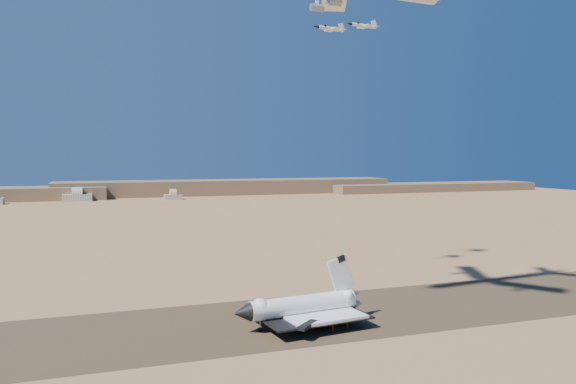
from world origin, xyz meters
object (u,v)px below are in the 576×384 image
object	(u,v)px
crew_c	(327,326)
crew_a	(333,328)
shuttle	(302,308)
chase_jet_f	(363,25)
chase_jet_e	(330,28)
crew_b	(347,326)

from	to	relation	value
crew_c	crew_a	bearing A→B (deg)	151.91
shuttle	chase_jet_f	distance (m)	126.77
crew_a	chase_jet_e	distance (m)	118.06
crew_c	chase_jet_e	size ratio (longest dim) A/B	0.11
shuttle	chase_jet_e	size ratio (longest dim) A/B	2.75
crew_a	chase_jet_f	size ratio (longest dim) A/B	0.12
crew_b	chase_jet_e	xyz separation A→B (m)	(21.48, 62.00, 96.40)
crew_a	chase_jet_e	size ratio (longest dim) A/B	0.13
shuttle	crew_b	xyz separation A→B (m)	(10.87, -7.39, -4.23)
shuttle	chase_jet_e	bearing A→B (deg)	52.53
shuttle	crew_c	bearing A→B (deg)	-48.11
chase_jet_f	shuttle	bearing A→B (deg)	-137.92
crew_a	shuttle	bearing A→B (deg)	29.74
shuttle	crew_c	xyz separation A→B (m)	(5.65, -4.96, -4.35)
shuttle	crew_a	distance (m)	11.12
crew_c	chase_jet_f	world-z (taller)	chase_jet_f
chase_jet_e	crew_a	bearing A→B (deg)	-124.13
crew_b	crew_c	bearing A→B (deg)	58.89
crew_b	shuttle	bearing A→B (deg)	49.61
crew_a	crew_b	world-z (taller)	crew_b
shuttle	crew_b	world-z (taller)	shuttle
chase_jet_e	chase_jet_f	world-z (taller)	chase_jet_f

